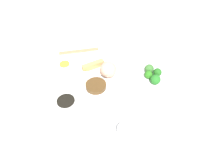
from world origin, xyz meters
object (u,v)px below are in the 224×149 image
Objects in this scene: main_plate at (95,78)px; soy_sauce_bowl at (66,104)px; sauce_ramekin_hot_mustard at (65,66)px; chopsticks_pair at (79,51)px; teacup at (126,132)px; broccoli_plate at (148,78)px.

soy_sauce_bowl is at bearing -115.84° from main_plate.
sauce_ramekin_hot_mustard is (-0.17, 0.06, 0.00)m from main_plate.
main_plate is at bearing -19.64° from sauce_ramekin_hot_mustard.
main_plate reaches higher than chopsticks_pair.
teacup is 0.30× the size of chopsticks_pair.
broccoli_plate is at bearing 9.01° from main_plate.
soy_sauce_bowl is 0.29m from teacup.
soy_sauce_bowl is 1.42× the size of teacup.
sauce_ramekin_hot_mustard is at bearing -105.83° from chopsticks_pair.
broccoli_plate is 2.24× the size of soy_sauce_bowl.
main_plate is 3.89× the size of teacup.
sauce_ramekin_hot_mustard is at bearing 108.78° from soy_sauce_bowl.
soy_sauce_bowl is at bearing -83.38° from chopsticks_pair.
chopsticks_pair is (-0.13, 0.19, -0.00)m from main_plate.
broccoli_plate is 0.43m from sauce_ramekin_hot_mustard.
teacup is at bearing -103.43° from broccoli_plate.
broccoli_plate is 0.96× the size of chopsticks_pair.
soy_sauce_bowl is at bearing 159.13° from teacup.
soy_sauce_bowl reaches higher than broccoli_plate.
soy_sauce_bowl is (-0.34, -0.22, 0.01)m from broccoli_plate.
teacup is (-0.08, -0.32, 0.02)m from broccoli_plate.
sauce_ramekin_hot_mustard is 0.49m from teacup.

